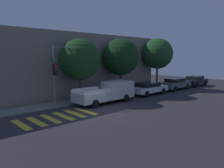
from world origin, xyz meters
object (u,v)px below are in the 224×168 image
at_px(sedan_near_corner, 149,88).
at_px(tree_near_corner, 80,60).
at_px(sedan_far_end, 195,81).
at_px(tree_far_end, 157,54).
at_px(tree_midblock, 121,57).
at_px(pickup_truck, 108,92).
at_px(traffic_light_pole, 59,66).
at_px(sedan_middle, 175,84).

bearing_deg(sedan_near_corner, tree_near_corner, 165.53).
height_order(sedan_far_end, tree_near_corner, tree_near_corner).
bearing_deg(sedan_near_corner, tree_far_end, 25.09).
bearing_deg(tree_midblock, pickup_truck, -151.14).
bearing_deg(tree_far_end, tree_midblock, 180.00).
xyz_separation_m(sedan_near_corner, tree_midblock, (-2.32, 1.91, 3.26)).
distance_m(pickup_truck, tree_far_end, 10.63).
bearing_deg(pickup_truck, sedan_far_end, 0.00).
relative_size(traffic_light_pole, sedan_far_end, 1.15).
height_order(pickup_truck, sedan_far_end, pickup_truck).
height_order(sedan_middle, tree_near_corner, tree_near_corner).
distance_m(traffic_light_pole, tree_far_end, 13.90).
xyz_separation_m(sedan_near_corner, tree_far_end, (4.08, 1.91, 3.67)).
height_order(sedan_middle, tree_midblock, tree_midblock).
relative_size(sedan_far_end, tree_far_end, 0.68).
relative_size(traffic_light_pole, tree_near_corner, 0.88).
xyz_separation_m(sedan_far_end, tree_midblock, (-12.67, 1.91, 3.24)).
bearing_deg(tree_far_end, tree_near_corner, 180.00).
relative_size(sedan_near_corner, sedan_far_end, 1.07).
height_order(traffic_light_pole, sedan_near_corner, traffic_light_pole).
relative_size(tree_midblock, tree_far_end, 0.94).
relative_size(traffic_light_pole, sedan_near_corner, 1.08).
bearing_deg(tree_far_end, pickup_truck, -169.04).
distance_m(pickup_truck, sedan_far_end, 16.14).
distance_m(sedan_middle, tree_far_end, 4.26).
bearing_deg(tree_far_end, sedan_far_end, -16.91).
xyz_separation_m(sedan_near_corner, sedan_far_end, (10.35, 0.00, 0.02)).
bearing_deg(traffic_light_pole, tree_far_end, 2.65).
xyz_separation_m(sedan_near_corner, tree_near_corner, (-7.40, 1.91, 3.05)).
distance_m(sedan_far_end, tree_far_end, 7.51).
bearing_deg(sedan_middle, tree_near_corner, 171.41).
bearing_deg(tree_near_corner, sedan_far_end, -6.14).
bearing_deg(pickup_truck, traffic_light_pole, 162.36).
bearing_deg(tree_near_corner, tree_midblock, 0.00).
xyz_separation_m(traffic_light_pole, sedan_near_corner, (9.77, -1.27, -2.59)).
distance_m(sedan_middle, sedan_far_end, 5.11).
bearing_deg(tree_midblock, tree_near_corner, 180.00).
xyz_separation_m(sedan_middle, tree_far_end, (-1.17, 1.91, 3.63)).
bearing_deg(sedan_middle, sedan_near_corner, -180.00).
relative_size(pickup_truck, sedan_near_corner, 1.24).
distance_m(sedan_near_corner, tree_midblock, 4.43).
distance_m(sedan_near_corner, tree_near_corner, 8.22).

